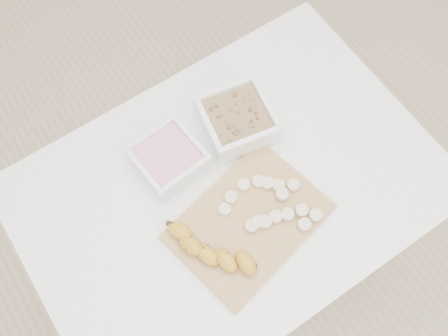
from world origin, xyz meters
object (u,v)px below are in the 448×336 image
table (230,200)px  bowl_granola (237,120)px  bowl_yogurt (169,158)px  banana (213,251)px  cutting_board (249,222)px

table → bowl_granola: size_ratio=5.14×
bowl_yogurt → bowl_granola: bowl_granola is taller
table → bowl_yogurt: bowl_yogurt is taller
banana → bowl_yogurt: bearing=63.2°
cutting_board → banana: banana is taller
cutting_board → banana: bearing=-171.1°
bowl_granola → cutting_board: bowl_granola is taller
bowl_yogurt → table: bearing=-55.8°
cutting_board → banana: (-0.11, -0.02, 0.03)m
bowl_yogurt → cutting_board: (0.08, -0.23, -0.03)m
cutting_board → table: bearing=80.8°
table → cutting_board: bearing=-99.2°
banana → bowl_granola: bearing=27.6°
bowl_yogurt → cutting_board: bowl_yogurt is taller
table → banana: 0.21m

